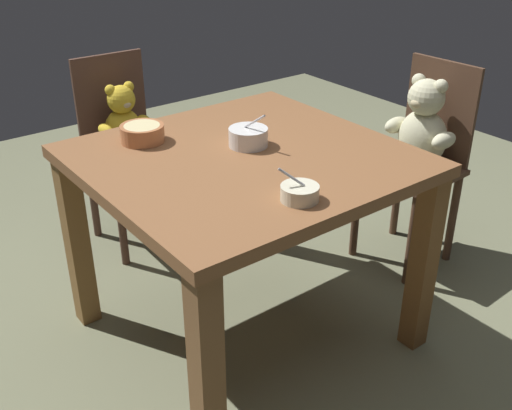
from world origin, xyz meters
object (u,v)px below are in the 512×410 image
(dining_table, at_px, (245,187))
(teddy_chair_near_left, at_px, (126,136))
(teddy_chair_far_center, at_px, (420,141))
(porridge_bowl_terracotta_near_left, at_px, (142,133))
(porridge_bowl_white_center, at_px, (248,137))
(porridge_bowl_cream_near_right, at_px, (300,193))

(dining_table, bearing_deg, teddy_chair_near_left, 179.86)
(teddy_chair_far_center, height_order, porridge_bowl_terracotta_near_left, teddy_chair_far_center)
(porridge_bowl_terracotta_near_left, bearing_deg, porridge_bowl_white_center, 46.65)
(dining_table, relative_size, porridge_bowl_terracotta_near_left, 6.65)
(porridge_bowl_terracotta_near_left, xyz_separation_m, porridge_bowl_cream_near_right, (0.68, 0.14, -0.01))
(teddy_chair_near_left, xyz_separation_m, porridge_bowl_terracotta_near_left, (0.62, -0.22, 0.25))
(teddy_chair_near_left, bearing_deg, dining_table, 1.21)
(teddy_chair_far_center, relative_size, porridge_bowl_cream_near_right, 7.95)
(teddy_chair_near_left, relative_size, teddy_chair_far_center, 0.98)
(porridge_bowl_cream_near_right, bearing_deg, porridge_bowl_terracotta_near_left, -168.11)
(dining_table, xyz_separation_m, teddy_chair_near_left, (-0.93, 0.00, -0.10))
(porridge_bowl_cream_near_right, bearing_deg, dining_table, 168.89)
(teddy_chair_near_left, relative_size, porridge_bowl_white_center, 6.00)
(teddy_chair_near_left, bearing_deg, porridge_bowl_cream_near_right, -1.93)
(dining_table, relative_size, teddy_chair_far_center, 1.15)
(porridge_bowl_cream_near_right, xyz_separation_m, porridge_bowl_white_center, (-0.42, 0.13, 0.01))
(porridge_bowl_cream_near_right, bearing_deg, teddy_chair_far_center, 109.63)
(dining_table, distance_m, porridge_bowl_white_center, 0.18)
(porridge_bowl_white_center, bearing_deg, teddy_chair_far_center, 86.03)
(porridge_bowl_cream_near_right, relative_size, porridge_bowl_white_center, 0.77)
(dining_table, height_order, teddy_chair_near_left, teddy_chair_near_left)
(porridge_bowl_white_center, bearing_deg, dining_table, -46.78)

